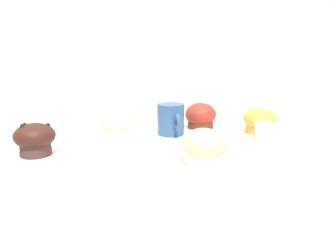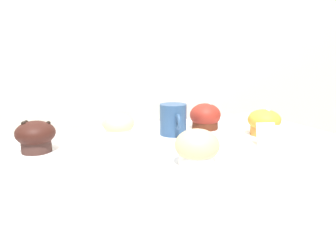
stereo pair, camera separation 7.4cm
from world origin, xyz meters
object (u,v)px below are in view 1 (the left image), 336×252
(muffin_front_left, at_px, (259,121))
(muffin_back_right, at_px, (117,127))
(muffin_front_center, at_px, (35,139))
(muffin_front_right, at_px, (201,117))
(coffee_cup, at_px, (171,119))
(muffin_back_left, at_px, (204,147))

(muffin_front_left, bearing_deg, muffin_back_right, 161.18)
(muffin_front_center, relative_size, muffin_front_left, 0.98)
(muffin_front_left, relative_size, muffin_front_right, 0.99)
(muffin_front_center, distance_m, coffee_cup, 0.39)
(muffin_back_right, height_order, muffin_front_right, muffin_front_right)
(muffin_front_center, bearing_deg, muffin_front_right, 5.92)
(muffin_back_left, relative_size, muffin_back_right, 1.09)
(muffin_back_left, xyz_separation_m, muffin_front_left, (0.31, 0.16, 0.00))
(muffin_back_right, height_order, muffin_front_left, muffin_front_left)
(muffin_back_left, xyz_separation_m, muffin_front_right, (0.19, 0.30, 0.00))
(muffin_front_center, bearing_deg, muffin_front_left, -7.78)
(muffin_front_center, distance_m, muffin_front_right, 0.52)
(muffin_front_center, height_order, muffin_front_left, muffin_front_left)
(muffin_back_right, height_order, coffee_cup, coffee_cup)
(muffin_back_left, distance_m, muffin_back_right, 0.31)
(muffin_front_center, xyz_separation_m, muffin_front_left, (0.63, -0.09, -0.00))
(muffin_back_right, bearing_deg, coffee_cup, -10.60)
(muffin_front_center, distance_m, muffin_back_left, 0.40)
(muffin_back_left, bearing_deg, muffin_back_right, 108.13)
(coffee_cup, bearing_deg, muffin_front_left, -23.74)
(muffin_back_left, bearing_deg, muffin_front_center, 142.86)
(muffin_front_center, distance_m, muffin_front_left, 0.64)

